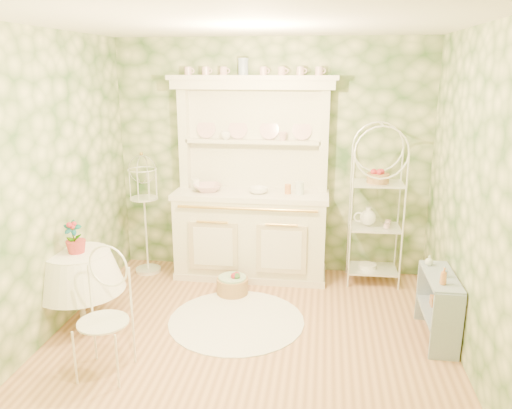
# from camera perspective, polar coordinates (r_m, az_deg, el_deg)

# --- Properties ---
(floor) EXTENTS (3.60, 3.60, 0.00)m
(floor) POSITION_cam_1_polar(r_m,az_deg,el_deg) (4.59, -0.88, -15.67)
(floor) COLOR tan
(floor) RESTS_ON ground
(ceiling) EXTENTS (3.60, 3.60, 0.00)m
(ceiling) POSITION_cam_1_polar(r_m,az_deg,el_deg) (3.95, -1.05, 20.21)
(ceiling) COLOR white
(ceiling) RESTS_ON floor
(wall_left) EXTENTS (3.60, 3.60, 0.00)m
(wall_left) POSITION_cam_1_polar(r_m,az_deg,el_deg) (4.68, -23.30, 1.55)
(wall_left) COLOR beige
(wall_left) RESTS_ON floor
(wall_right) EXTENTS (3.60, 3.60, 0.00)m
(wall_right) POSITION_cam_1_polar(r_m,az_deg,el_deg) (4.19, 24.15, -0.04)
(wall_right) COLOR beige
(wall_right) RESTS_ON floor
(wall_back) EXTENTS (3.60, 3.60, 0.00)m
(wall_back) POSITION_cam_1_polar(r_m,az_deg,el_deg) (5.81, 1.75, 5.27)
(wall_back) COLOR beige
(wall_back) RESTS_ON floor
(wall_front) EXTENTS (3.60, 3.60, 0.00)m
(wall_front) POSITION_cam_1_polar(r_m,az_deg,el_deg) (2.40, -7.61, -9.84)
(wall_front) COLOR beige
(wall_front) RESTS_ON floor
(kitchen_dresser) EXTENTS (1.87, 0.61, 2.29)m
(kitchen_dresser) POSITION_cam_1_polar(r_m,az_deg,el_deg) (5.60, -0.61, 2.76)
(kitchen_dresser) COLOR white
(kitchen_dresser) RESTS_ON floor
(bakers_rack) EXTENTS (0.54, 0.39, 1.70)m
(bakers_rack) POSITION_cam_1_polar(r_m,az_deg,el_deg) (5.67, 13.53, -0.59)
(bakers_rack) COLOR white
(bakers_rack) RESTS_ON floor
(side_shelf) EXTENTS (0.32, 0.69, 0.58)m
(side_shelf) POSITION_cam_1_polar(r_m,az_deg,el_deg) (4.82, 20.05, -11.19)
(side_shelf) COLOR #90A0B2
(side_shelf) RESTS_ON floor
(round_table) EXTENTS (0.64, 0.64, 0.70)m
(round_table) POSITION_cam_1_polar(r_m,az_deg,el_deg) (5.06, -19.43, -9.04)
(round_table) COLOR white
(round_table) RESTS_ON floor
(cafe_chair) EXTENTS (0.52, 0.52, 0.98)m
(cafe_chair) POSITION_cam_1_polar(r_m,az_deg,el_deg) (4.15, -17.12, -12.23)
(cafe_chair) COLOR white
(cafe_chair) RESTS_ON floor
(birdcage_stand) EXTENTS (0.35, 0.35, 1.41)m
(birdcage_stand) POSITION_cam_1_polar(r_m,az_deg,el_deg) (5.97, -12.57, -1.22)
(birdcage_stand) COLOR white
(birdcage_stand) RESTS_ON floor
(floor_basket) EXTENTS (0.41, 0.41, 0.24)m
(floor_basket) POSITION_cam_1_polar(r_m,az_deg,el_deg) (5.45, -2.72, -9.01)
(floor_basket) COLOR tan
(floor_basket) RESTS_ON floor
(lace_rug) EXTENTS (1.57, 1.57, 0.01)m
(lace_rug) POSITION_cam_1_polar(r_m,az_deg,el_deg) (4.96, -2.25, -13.08)
(lace_rug) COLOR white
(lace_rug) RESTS_ON floor
(bowl_floral) EXTENTS (0.42, 0.42, 0.08)m
(bowl_floral) POSITION_cam_1_polar(r_m,az_deg,el_deg) (5.71, -5.57, 1.60)
(bowl_floral) COLOR white
(bowl_floral) RESTS_ON kitchen_dresser
(bowl_white) EXTENTS (0.26, 0.26, 0.07)m
(bowl_white) POSITION_cam_1_polar(r_m,az_deg,el_deg) (5.58, 0.30, 1.36)
(bowl_white) COLOR white
(bowl_white) RESTS_ON kitchen_dresser
(cup_left) EXTENTS (0.15, 0.15, 0.09)m
(cup_left) POSITION_cam_1_polar(r_m,az_deg,el_deg) (5.73, -3.49, 7.74)
(cup_left) COLOR white
(cup_left) RESTS_ON kitchen_dresser
(cup_right) EXTENTS (0.13, 0.13, 0.09)m
(cup_right) POSITION_cam_1_polar(r_m,az_deg,el_deg) (5.64, 3.08, 7.62)
(cup_right) COLOR white
(cup_right) RESTS_ON kitchen_dresser
(potted_geranium) EXTENTS (0.18, 0.15, 0.31)m
(potted_geranium) POSITION_cam_1_polar(r_m,az_deg,el_deg) (4.86, -20.13, -3.78)
(potted_geranium) COLOR #3F7238
(potted_geranium) RESTS_ON round_table
(bottle_amber) EXTENTS (0.08, 0.08, 0.15)m
(bottle_amber) POSITION_cam_1_polar(r_m,az_deg,el_deg) (4.48, 20.64, -7.76)
(bottle_amber) COLOR #C2773F
(bottle_amber) RESTS_ON side_shelf
(bottle_blue) EXTENTS (0.05, 0.05, 0.10)m
(bottle_blue) POSITION_cam_1_polar(r_m,az_deg,el_deg) (4.66, 20.77, -7.28)
(bottle_blue) COLOR #899DB7
(bottle_blue) RESTS_ON side_shelf
(bottle_glass) EXTENTS (0.09, 0.09, 0.10)m
(bottle_glass) POSITION_cam_1_polar(r_m,az_deg,el_deg) (4.87, 19.16, -6.22)
(bottle_glass) COLOR silver
(bottle_glass) RESTS_ON side_shelf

